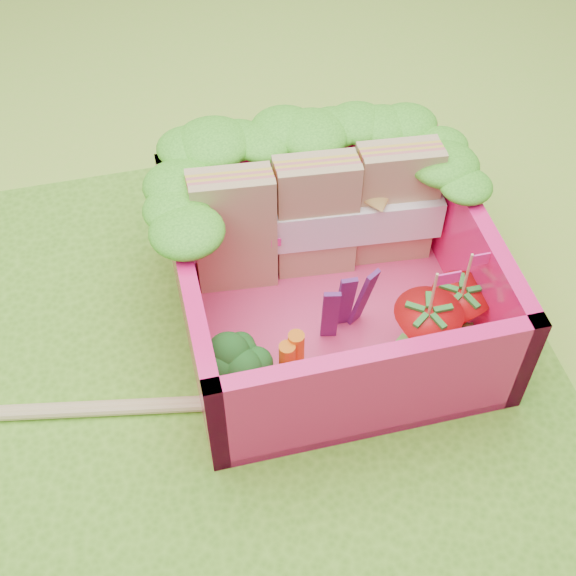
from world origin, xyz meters
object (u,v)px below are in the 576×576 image
(broccoli, at_px, (238,363))
(chopsticks, at_px, (31,412))
(sandwich_stack, at_px, (316,217))
(bento_box, at_px, (331,276))
(strawberry_left, at_px, (425,333))
(strawberry_right, at_px, (458,311))

(broccoli, bearing_deg, chopsticks, 172.99)
(broccoli, height_order, chopsticks, broccoli)
(chopsticks, bearing_deg, sandwich_stack, 20.27)
(bento_box, bearing_deg, sandwich_stack, 88.95)
(chopsticks, bearing_deg, strawberry_left, -4.02)
(bento_box, relative_size, broccoli, 3.86)
(strawberry_left, bearing_deg, broccoli, 179.23)
(bento_box, xyz_separation_m, broccoli, (-0.48, -0.32, -0.04))
(bento_box, distance_m, broccoli, 0.58)
(bento_box, height_order, strawberry_left, strawberry_left)
(broccoli, bearing_deg, sandwich_stack, 51.23)
(broccoli, height_order, strawberry_left, strawberry_left)
(bento_box, distance_m, strawberry_right, 0.56)
(strawberry_right, bearing_deg, broccoli, -175.53)
(bento_box, height_order, chopsticks, bento_box)
(bento_box, distance_m, chopsticks, 1.38)
(sandwich_stack, bearing_deg, strawberry_right, -46.77)
(sandwich_stack, height_order, strawberry_left, sandwich_stack)
(broccoli, relative_size, chopsticks, 0.15)
(sandwich_stack, xyz_separation_m, strawberry_right, (0.49, -0.53, -0.17))
(strawberry_left, relative_size, strawberry_right, 1.06)
(sandwich_stack, bearing_deg, bento_box, -91.05)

